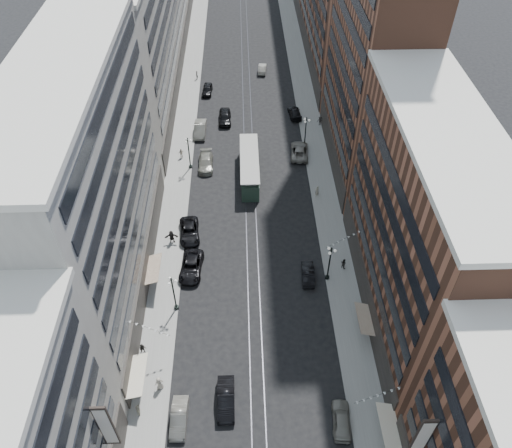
{
  "coord_description": "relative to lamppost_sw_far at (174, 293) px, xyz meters",
  "views": [
    {
      "loc": [
        -0.94,
        -7.47,
        48.38
      ],
      "look_at": [
        0.49,
        36.95,
        5.0
      ],
      "focal_mm": 35.0,
      "sensor_mm": 36.0,
      "label": 1
    }
  ],
  "objects": [
    {
      "name": "car_1",
      "position": [
        1.42,
        -13.59,
        -2.37
      ],
      "size": [
        1.66,
        4.47,
        1.46
      ],
      "primitive_type": "imported",
      "rotation": [
        0.0,
        0.0,
        -0.03
      ],
      "color": "slate",
      "rests_on": "ground"
    },
    {
      "name": "pedestrian_extra_0",
      "position": [
        -0.47,
        55.37,
        -2.15
      ],
      "size": [
        0.39,
        0.59,
        1.59
      ],
      "primitive_type": "imported",
      "rotation": [
        0.0,
        0.0,
        4.69
      ],
      "color": "black",
      "rests_on": "sidewalk_west"
    },
    {
      "name": "pedestrian_7",
      "position": [
        20.65,
        5.67,
        -2.19
      ],
      "size": [
        0.79,
        0.82,
        1.52
      ],
      "primitive_type": "imported",
      "rotation": [
        0.0,
        0.0,
        2.3
      ],
      "color": "black",
      "rests_on": "sidewalk_east"
    },
    {
      "name": "car_2",
      "position": [
        1.44,
        5.83,
        -2.3
      ],
      "size": [
        3.09,
        5.91,
        1.59
      ],
      "primitive_type": "imported",
      "rotation": [
        0.0,
        0.0,
        -0.08
      ],
      "color": "black",
      "rests_on": "ground"
    },
    {
      "name": "pedestrian_1",
      "position": [
        -0.84,
        -10.03,
        -2.04
      ],
      "size": [
        1.0,
        0.8,
        1.81
      ],
      "primitive_type": "imported",
      "rotation": [
        0.0,
        0.0,
        3.55
      ],
      "color": "gray",
      "rests_on": "sidewalk_west"
    },
    {
      "name": "pedestrian_6",
      "position": [
        -1.58,
        29.67,
        -2.14
      ],
      "size": [
        1.03,
        0.75,
        1.61
      ],
      "primitive_type": "imported",
      "rotation": [
        0.0,
        0.0,
        3.53
      ],
      "color": "#B9AE99",
      "rests_on": "sidewalk_west"
    },
    {
      "name": "sidewalk_east",
      "position": [
        20.2,
        42.0,
        -3.02
      ],
      "size": [
        4.0,
        180.0,
        0.15
      ],
      "primitive_type": "cube",
      "color": "gray",
      "rests_on": "ground"
    },
    {
      "name": "car_14",
      "position": [
        12.51,
        58.11,
        -2.38
      ],
      "size": [
        1.9,
        4.45,
        1.43
      ],
      "primitive_type": "imported",
      "rotation": [
        0.0,
        0.0,
        3.05
      ],
      "color": "gray",
      "rests_on": "ground"
    },
    {
      "name": "lamppost_se_mid",
      "position": [
        18.4,
        32.0,
        0.0
      ],
      "size": [
        1.03,
        1.14,
        5.52
      ],
      "color": "black",
      "rests_on": "sidewalk_east"
    },
    {
      "name": "car_11",
      "position": [
        17.34,
        29.86,
        -2.29
      ],
      "size": [
        3.16,
        6.01,
        1.61
      ],
      "primitive_type": "imported",
      "rotation": [
        0.0,
        0.0,
        3.06
      ],
      "color": "gray",
      "rests_on": "ground"
    },
    {
      "name": "pedestrian_2",
      "position": [
        -3.09,
        -5.87,
        -2.18
      ],
      "size": [
        0.78,
        0.49,
        1.52
      ],
      "primitive_type": "imported",
      "rotation": [
        0.0,
        0.0,
        0.12
      ],
      "color": "black",
      "rests_on": "sidewalk_west"
    },
    {
      "name": "lamppost_sw_mid",
      "position": [
        0.0,
        27.0,
        0.0
      ],
      "size": [
        1.03,
        1.14,
        5.52
      ],
      "color": "black",
      "rests_on": "sidewalk_west"
    },
    {
      "name": "pedestrian_extra_1",
      "position": [
        -2.63,
        -12.79,
        -2.09
      ],
      "size": [
        0.55,
        1.04,
        1.71
      ],
      "primitive_type": "imported",
      "rotation": [
        0.0,
        0.0,
        4.81
      ],
      "color": "#A5A089",
      "rests_on": "sidewalk_west"
    },
    {
      "name": "car_10",
      "position": [
        16.0,
        4.29,
        -2.4
      ],
      "size": [
        1.69,
        4.31,
        1.4
      ],
      "primitive_type": "imported",
      "rotation": [
        0.0,
        0.0,
        3.09
      ],
      "color": "black",
      "rests_on": "ground"
    },
    {
      "name": "pedestrian_9",
      "position": [
        21.7,
        38.21,
        -2.13
      ],
      "size": [
        1.14,
        0.82,
        1.64
      ],
      "primitive_type": "imported",
      "rotation": [
        0.0,
        0.0,
        -0.41
      ],
      "color": "black",
      "rests_on": "sidewalk_east"
    },
    {
      "name": "ground",
      "position": [
        9.2,
        32.0,
        -3.1
      ],
      "size": [
        220.0,
        220.0,
        0.0
      ],
      "primitive_type": "plane",
      "color": "black",
      "rests_on": "ground"
    },
    {
      "name": "building_west_mid",
      "position": [
        -7.8,
        5.0,
        10.9
      ],
      "size": [
        8.0,
        36.0,
        28.0
      ],
      "primitive_type": "cube",
      "color": "gray",
      "rests_on": "ground"
    },
    {
      "name": "car_12",
      "position": [
        17.6,
        41.41,
        -2.38
      ],
      "size": [
        2.47,
        5.09,
        1.43
      ],
      "primitive_type": "imported",
      "rotation": [
        0.0,
        0.0,
        3.24
      ],
      "color": "black",
      "rests_on": "ground"
    },
    {
      "name": "car_5",
      "position": [
        5.99,
        -11.85,
        -2.28
      ],
      "size": [
        1.78,
        4.96,
        1.63
      ],
      "primitive_type": "imported",
      "rotation": [
        0.0,
        0.0,
        0.01
      ],
      "color": "black",
      "rests_on": "ground"
    },
    {
      "name": "pedestrian_8",
      "position": [
        18.92,
        19.52,
        -2.0
      ],
      "size": [
        0.83,
        0.77,
        1.9
      ],
      "primitive_type": "imported",
      "rotation": [
        0.0,
        0.0,
        3.75
      ],
      "color": "#AEA790",
      "rests_on": "sidewalk_east"
    },
    {
      "name": "rail_west",
      "position": [
        8.5,
        42.0,
        -3.09
      ],
      "size": [
        0.12,
        180.0,
        0.02
      ],
      "primitive_type": "cube",
      "color": "#2D2D33",
      "rests_on": "ground"
    },
    {
      "name": "building_east_tower",
      "position": [
        26.2,
        28.0,
        17.9
      ],
      "size": [
        8.0,
        26.0,
        42.0
      ],
      "primitive_type": "cube",
      "color": "brown",
      "rests_on": "ground"
    },
    {
      "name": "car_7",
      "position": [
        0.8,
        12.13,
        -2.32
      ],
      "size": [
        3.08,
        5.78,
        1.55
      ],
      "primitive_type": "imported",
      "rotation": [
        0.0,
        0.0,
        0.09
      ],
      "color": "black",
      "rests_on": "ground"
    },
    {
      "name": "pedestrian_4",
      "position": [
        21.35,
        -14.76,
        -2.08
      ],
      "size": [
        0.61,
        1.07,
        1.73
      ],
      "primitive_type": "imported",
      "rotation": [
        0.0,
        0.0,
        1.42
      ],
      "color": "gray",
      "rests_on": "sidewalk_east"
    },
    {
      "name": "pedestrian_5",
      "position": [
        -1.43,
        10.88,
        -1.97
      ],
      "size": [
        1.83,
        0.65,
        1.94
      ],
      "primitive_type": "imported",
      "rotation": [
        0.0,
        0.0,
        0.07
      ],
      "color": "black",
      "rests_on": "sidewalk_west"
    },
    {
      "name": "lamppost_sw_far",
      "position": [
        0.0,
        0.0,
        0.0
      ],
      "size": [
        1.03,
        1.14,
        5.52
      ],
      "color": "black",
      "rests_on": "sidewalk_west"
    },
    {
      "name": "sidewalk_west",
      "position": [
        -1.8,
        42.0,
        -3.02
      ],
      "size": [
        4.0,
        180.0,
        0.15
      ],
      "primitive_type": "cube",
      "color": "gray",
      "rests_on": "ground"
    },
    {
      "name": "lamppost_se_far",
      "position": [
        18.4,
        4.0,
        0.0
      ],
      "size": [
        1.03,
        1.14,
        5.52
      ],
      "color": "black",
      "rests_on": "sidewalk_east"
    },
    {
      "name": "building_east_mid",
      "position": [
        26.2,
        -0.0,
        8.9
      ],
      "size": [
        8.0,
        30.0,
        24.0
      ],
      "primitive_type": "cube",
      "color": "brown",
      "rests_on": "ground"
    },
    {
      "name": "streetcar",
      "position": [
        9.2,
        24.77,
        -1.5
      ],
      "size": [
        2.77,
        12.52,
        3.46
      ],
      "color": "#243A2C",
      "rests_on": "ground"
    },
    {
      "name": "car_extra_0",
      "position": [
        1.07,
        36.54,
        -2.21
      ],
      "size": [
        1.99,
        5.42,
        1.78
      ],
      "primitive_type": "imported",
      "rotation": [
        0.0,
        0.0,
        -0.02
      ],
      "color": "slate",
      "rests_on": "ground"
    },
    {
      "name": "car_8",
      "position": [
        2.4,
        27.29,
        -2.29
      ],
      "size": [
        2.35,
        5.58,
        1.61
      ],
      "primitive_type": "imported",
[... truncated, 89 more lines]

